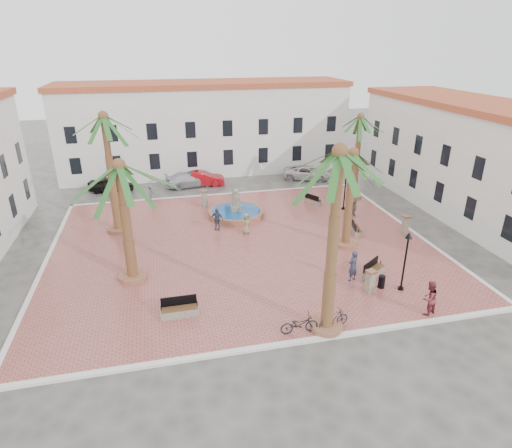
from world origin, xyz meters
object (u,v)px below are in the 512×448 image
(palm_nw, at_px, (105,129))
(car_white, at_px, (307,173))
(palm_sw, at_px, (121,181))
(bicycle_b, at_px, (334,319))
(cyclist_b, at_px, (429,298))
(bench_se, at_px, (373,271))
(palm_e, at_px, (353,165))
(lamppost_e, at_px, (346,181))
(bollard_e, at_px, (405,224))
(bollard_se, at_px, (370,281))
(bench_e, at_px, (356,230))
(bollard_n, at_px, (205,198))
(lamppost_s, at_px, (406,251))
(car_red, at_px, (203,179))
(bench_s, at_px, (180,311))
(cyclist_a, at_px, (353,266))
(pedestrian_fountain_a, at_px, (246,224))
(palm_ne, at_px, (360,126))
(bench_ne, at_px, (313,201))
(litter_bin, at_px, (382,282))
(pedestrian_east, at_px, (354,207))
(fountain, at_px, (236,212))
(car_black, at_px, (111,185))
(pedestrian_north, at_px, (151,193))
(car_silver, at_px, (190,179))
(pedestrian_fountain_b, at_px, (217,219))
(palm_s, at_px, (338,173))
(bicycle_a, at_px, (299,324))

(palm_nw, xyz_separation_m, car_white, (18.43, 9.74, -7.09))
(palm_sw, distance_m, bicycle_b, 13.53)
(cyclist_b, bearing_deg, palm_sw, -44.18)
(bench_se, distance_m, bicycle_b, 6.12)
(palm_e, relative_size, lamppost_e, 1.90)
(palm_e, relative_size, bollard_e, 4.86)
(bollard_se, bearing_deg, cyclist_b, -52.06)
(bench_e, xyz_separation_m, bollard_n, (-10.33, 7.97, 0.53))
(lamppost_s, xyz_separation_m, car_red, (-8.88, 22.35, -1.89))
(bench_s, height_order, cyclist_a, cyclist_a)
(pedestrian_fountain_a, bearing_deg, palm_ne, -9.74)
(bollard_n, height_order, bollard_e, bollard_n)
(bench_se, xyz_separation_m, bench_ne, (0.78, 12.76, -0.03))
(bicycle_b, bearing_deg, bollard_n, 1.83)
(palm_nw, bearing_deg, bicycle_b, -52.90)
(bollard_n, distance_m, litter_bin, 17.61)
(pedestrian_east, bearing_deg, fountain, -101.13)
(lamppost_e, relative_size, car_red, 0.84)
(palm_ne, relative_size, car_black, 1.82)
(pedestrian_north, distance_m, car_silver, 5.55)
(pedestrian_fountain_b, distance_m, car_black, 14.35)
(palm_s, relative_size, car_black, 2.23)
(cyclist_a, distance_m, car_red, 21.77)
(pedestrian_east, bearing_deg, bicycle_a, -32.18)
(bollard_e, distance_m, car_red, 20.30)
(palm_ne, bearing_deg, bench_se, -110.23)
(palm_sw, xyz_separation_m, car_white, (17.14, 17.28, -5.64))
(pedestrian_fountain_b, bearing_deg, palm_ne, 50.47)
(cyclist_a, xyz_separation_m, car_white, (4.37, 20.49, -0.45))
(palm_ne, distance_m, cyclist_b, 19.01)
(bollard_n, xyz_separation_m, bicycle_b, (4.23, -18.37, -0.27))
(bicycle_a, bearing_deg, palm_ne, -29.92)
(pedestrian_fountain_b, bearing_deg, cyclist_a, -21.80)
(car_silver, bearing_deg, bicycle_b, -177.45)
(bollard_n, bearing_deg, bench_e, -37.64)
(lamppost_e, xyz_separation_m, bollard_se, (-3.97, -12.61, -1.75))
(palm_e, relative_size, pedestrian_east, 4.49)
(fountain, bearing_deg, cyclist_b, -65.37)
(cyclist_b, relative_size, pedestrian_north, 1.20)
(bench_e, bearing_deg, bollard_n, 65.02)
(bench_se, height_order, car_white, car_white)
(bollard_se, height_order, bollard_n, bollard_n)
(lamppost_e, distance_m, pedestrian_fountain_b, 11.41)
(bench_se, bearing_deg, bollard_se, -157.94)
(palm_sw, xyz_separation_m, bicycle_a, (8.11, -7.26, -5.67))
(palm_s, bearing_deg, lamppost_s, 23.79)
(palm_nw, height_order, litter_bin, palm_nw)
(pedestrian_fountain_a, xyz_separation_m, pedestrian_fountain_b, (-2.01, 1.15, 0.08))
(lamppost_s, distance_m, litter_bin, 2.36)
(cyclist_a, bearing_deg, car_red, -96.48)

